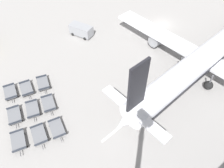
% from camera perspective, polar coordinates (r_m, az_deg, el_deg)
% --- Properties ---
extents(ground_plane, '(500.00, 500.00, 0.00)m').
position_cam_1_polar(ground_plane, '(47.93, 13.29, 15.01)').
color(ground_plane, gray).
extents(airplane, '(35.63, 39.57, 11.72)m').
position_cam_1_polar(airplane, '(36.82, 24.10, 7.17)').
color(airplane, silver).
rests_on(airplane, ground_plane).
extents(service_van, '(4.83, 3.53, 2.09)m').
position_cam_1_polar(service_van, '(43.27, -8.07, 13.78)').
color(service_van, gray).
rests_on(service_van, ground_plane).
extents(baggage_dolly_row_near_col_a, '(3.56, 2.14, 0.92)m').
position_cam_1_polar(baggage_dolly_row_near_col_a, '(35.34, -25.03, -2.02)').
color(baggage_dolly_row_near_col_a, slate).
rests_on(baggage_dolly_row_near_col_a, ground_plane).
extents(baggage_dolly_row_near_col_b, '(3.56, 2.21, 0.92)m').
position_cam_1_polar(baggage_dolly_row_near_col_b, '(32.34, -24.13, -7.59)').
color(baggage_dolly_row_near_col_b, slate).
rests_on(baggage_dolly_row_near_col_b, ground_plane).
extents(baggage_dolly_row_near_col_c, '(3.56, 2.23, 0.92)m').
position_cam_1_polar(baggage_dolly_row_near_col_c, '(29.95, -23.26, -13.56)').
color(baggage_dolly_row_near_col_c, slate).
rests_on(baggage_dolly_row_near_col_c, ground_plane).
extents(baggage_dolly_row_mid_a_col_a, '(3.56, 2.11, 0.92)m').
position_cam_1_polar(baggage_dolly_row_mid_a_col_a, '(34.90, -21.44, -1.19)').
color(baggage_dolly_row_mid_a_col_a, slate).
rests_on(baggage_dolly_row_mid_a_col_a, ground_plane).
extents(baggage_dolly_row_mid_a_col_b, '(3.56, 2.32, 0.92)m').
position_cam_1_polar(baggage_dolly_row_mid_a_col_b, '(32.07, -20.03, -6.28)').
color(baggage_dolly_row_mid_a_col_b, slate).
rests_on(baggage_dolly_row_mid_a_col_b, ground_plane).
extents(baggage_dolly_row_mid_a_col_c, '(3.56, 2.14, 0.92)m').
position_cam_1_polar(baggage_dolly_row_mid_a_col_c, '(29.50, -18.49, -12.54)').
color(baggage_dolly_row_mid_a_col_c, slate).
rests_on(baggage_dolly_row_mid_a_col_c, ground_plane).
extents(baggage_dolly_row_mid_b_col_a, '(3.56, 2.32, 0.92)m').
position_cam_1_polar(baggage_dolly_row_mid_b_col_a, '(34.83, -17.57, 0.13)').
color(baggage_dolly_row_mid_b_col_a, slate).
rests_on(baggage_dolly_row_mid_b_col_a, ground_plane).
extents(baggage_dolly_row_mid_b_col_b, '(3.56, 2.26, 0.92)m').
position_cam_1_polar(baggage_dolly_row_mid_b_col_b, '(31.99, -16.23, -5.01)').
color(baggage_dolly_row_mid_b_col_b, slate).
rests_on(baggage_dolly_row_mid_b_col_b, ground_plane).
extents(baggage_dolly_row_mid_b_col_c, '(3.56, 2.14, 0.92)m').
position_cam_1_polar(baggage_dolly_row_mid_b_col_c, '(29.38, -14.17, -11.22)').
color(baggage_dolly_row_mid_b_col_c, slate).
rests_on(baggage_dolly_row_mid_b_col_c, ground_plane).
extents(stand_guidance_stripe, '(2.41, 24.68, 0.01)m').
position_cam_1_polar(stand_guidance_stripe, '(33.75, 13.47, -1.82)').
color(stand_guidance_stripe, white).
rests_on(stand_guidance_stripe, ground_plane).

